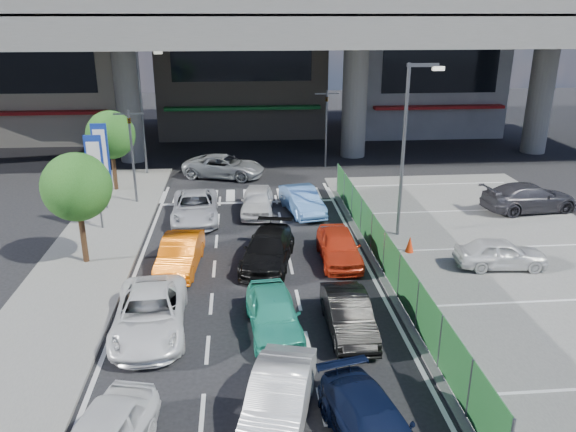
{
  "coord_description": "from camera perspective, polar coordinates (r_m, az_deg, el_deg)",
  "views": [
    {
      "loc": [
        -0.41,
        -18.36,
        9.96
      ],
      "look_at": [
        1.52,
        3.45,
        2.08
      ],
      "focal_mm": 35.0,
      "sensor_mm": 36.0,
      "label": 1
    }
  ],
  "objects": [
    {
      "name": "ground",
      "position": [
        20.89,
        -3.37,
        -8.71
      ],
      "size": [
        120.0,
        120.0,
        0.0
      ],
      "primitive_type": "plane",
      "color": "black",
      "rests_on": "ground"
    },
    {
      "name": "parking_lot",
      "position": [
        25.36,
        22.24,
        -4.82
      ],
      "size": [
        12.0,
        28.0,
        0.06
      ],
      "primitive_type": "cube",
      "color": "#5D5D5B",
      "rests_on": "ground"
    },
    {
      "name": "sidewalk_left",
      "position": [
        25.32,
        -19.77,
        -4.46
      ],
      "size": [
        4.0,
        30.0,
        0.12
      ],
      "primitive_type": "cube",
      "color": "#5D5D5B",
      "rests_on": "ground"
    },
    {
      "name": "fence_run",
      "position": [
        22.12,
        10.39,
        -4.72
      ],
      "size": [
        0.16,
        22.0,
        1.8
      ],
      "primitive_type": null,
      "color": "#1B5123",
      "rests_on": "ground"
    },
    {
      "name": "expressway",
      "position": [
        40.38,
        -4.72,
        18.05
      ],
      "size": [
        64.0,
        14.0,
        10.75
      ],
      "color": "slate",
      "rests_on": "ground"
    },
    {
      "name": "building_west",
      "position": [
        52.8,
        -23.01,
        14.54
      ],
      "size": [
        12.0,
        10.9,
        13.0
      ],
      "color": "#A69E86",
      "rests_on": "ground"
    },
    {
      "name": "building_center",
      "position": [
        51.39,
        -4.82,
        16.99
      ],
      "size": [
        14.0,
        10.9,
        15.0
      ],
      "color": "gray",
      "rests_on": "ground"
    },
    {
      "name": "building_east",
      "position": [
        53.08,
        13.42,
        15.01
      ],
      "size": [
        12.0,
        10.9,
        12.0
      ],
      "color": "slate",
      "rests_on": "ground"
    },
    {
      "name": "traffic_light_left",
      "position": [
        31.49,
        -15.73,
        8.04
      ],
      "size": [
        1.6,
        1.24,
        5.2
      ],
      "color": "#595B60",
      "rests_on": "ground"
    },
    {
      "name": "traffic_light_right",
      "position": [
        38.3,
        3.94,
        10.71
      ],
      "size": [
        1.6,
        1.24,
        5.2
      ],
      "color": "#595B60",
      "rests_on": "ground"
    },
    {
      "name": "street_lamp_right",
      "position": [
        26.03,
        12.09,
        7.87
      ],
      "size": [
        1.65,
        0.22,
        8.0
      ],
      "color": "#595B60",
      "rests_on": "ground"
    },
    {
      "name": "street_lamp_left",
      "position": [
        37.2,
        -14.45,
        11.18
      ],
      "size": [
        1.65,
        0.22,
        8.0
      ],
      "color": "#595B60",
      "rests_on": "ground"
    },
    {
      "name": "signboard_near",
      "position": [
        28.07,
        -18.96,
        4.5
      ],
      "size": [
        0.8,
        0.14,
        4.7
      ],
      "color": "#595B60",
      "rests_on": "ground"
    },
    {
      "name": "signboard_far",
      "position": [
        31.0,
        -18.45,
        5.93
      ],
      "size": [
        0.8,
        0.14,
        4.7
      ],
      "color": "#595B60",
      "rests_on": "ground"
    },
    {
      "name": "tree_near",
      "position": [
        24.22,
        -20.67,
        2.75
      ],
      "size": [
        2.8,
        2.8,
        4.8
      ],
      "color": "#382314",
      "rests_on": "ground"
    },
    {
      "name": "tree_far",
      "position": [
        34.31,
        -17.58,
        7.84
      ],
      "size": [
        2.8,
        2.8,
        4.8
      ],
      "color": "#382314",
      "rests_on": "ground"
    },
    {
      "name": "hatch_white_back_mid",
      "position": [
        15.09,
        -0.96,
        -18.12
      ],
      "size": [
        2.48,
        4.42,
        1.38
      ],
      "primitive_type": "imported",
      "rotation": [
        0.0,
        0.0,
        -0.26
      ],
      "color": "silver",
      "rests_on": "ground"
    },
    {
      "name": "minivan_navy_back",
      "position": [
        14.57,
        8.68,
        -20.4
      ],
      "size": [
        2.6,
        4.47,
        1.22
      ],
      "primitive_type": "imported",
      "rotation": [
        0.0,
        0.0,
        0.22
      ],
      "color": "black",
      "rests_on": "ground"
    },
    {
      "name": "sedan_white_mid_left",
      "position": [
        19.26,
        -13.86,
        -9.61
      ],
      "size": [
        2.58,
        5.09,
        1.38
      ],
      "primitive_type": "imported",
      "rotation": [
        0.0,
        0.0,
        0.06
      ],
      "color": "white",
      "rests_on": "ground"
    },
    {
      "name": "taxi_teal_mid",
      "position": [
        18.74,
        -1.47,
        -9.85
      ],
      "size": [
        1.94,
        4.17,
        1.38
      ],
      "primitive_type": "imported",
      "rotation": [
        0.0,
        0.0,
        0.08
      ],
      "color": "teal",
      "rests_on": "ground"
    },
    {
      "name": "hatch_black_mid_right",
      "position": [
        18.85,
        6.15,
        -9.95
      ],
      "size": [
        1.38,
        3.9,
        1.28
      ],
      "primitive_type": "imported",
      "rotation": [
        0.0,
        0.0,
        0.01
      ],
      "color": "black",
      "rests_on": "ground"
    },
    {
      "name": "taxi_orange_left",
      "position": [
        23.53,
        -10.9,
        -3.79
      ],
      "size": [
        1.83,
        4.28,
        1.37
      ],
      "primitive_type": "imported",
      "rotation": [
        0.0,
        0.0,
        -0.09
      ],
      "color": "#E95E06",
      "rests_on": "ground"
    },
    {
      "name": "sedan_black_mid",
      "position": [
        23.56,
        -2.04,
        -3.42
      ],
      "size": [
        2.83,
        4.96,
        1.35
      ],
      "primitive_type": "imported",
      "rotation": [
        0.0,
        0.0,
        -0.21
      ],
      "color": "black",
      "rests_on": "ground"
    },
    {
      "name": "taxi_orange_right",
      "position": [
        23.92,
        5.2,
        -3.09
      ],
      "size": [
        1.67,
        4.07,
        1.38
      ],
      "primitive_type": "imported",
      "rotation": [
        0.0,
        0.0,
        -0.01
      ],
      "color": "red",
      "rests_on": "ground"
    },
    {
      "name": "wagon_silver_front_left",
      "position": [
        29.01,
        -9.42,
        0.89
      ],
      "size": [
        2.51,
        5.06,
        1.38
      ],
      "primitive_type": "imported",
      "rotation": [
        0.0,
        0.0,
        0.04
      ],
      "color": "#BBBCC3",
      "rests_on": "ground"
    },
    {
      "name": "sedan_white_front_mid",
      "position": [
        29.65,
        -3.14,
        1.56
      ],
      "size": [
        1.95,
        4.17,
        1.38
      ],
      "primitive_type": "imported",
      "rotation": [
        0.0,
        0.0,
        -0.08
      ],
      "color": "silver",
      "rests_on": "ground"
    },
    {
      "name": "kei_truck_front_right",
      "position": [
        29.67,
        1.43,
        1.59
      ],
      "size": [
        2.25,
        4.39,
        1.38
      ],
      "primitive_type": "imported",
      "rotation": [
        0.0,
        0.0,
        0.2
      ],
      "color": "#4B7BBF",
      "rests_on": "ground"
    },
    {
      "name": "crossing_wagon_silver",
      "position": [
        36.55,
        -6.52,
        5.03
      ],
      "size": [
        5.65,
        3.81,
        1.44
      ],
      "primitive_type": "imported",
      "rotation": [
        0.0,
        0.0,
        1.27
      ],
      "color": "#929699",
      "rests_on": "ground"
    },
    {
      "name": "parked_sedan_white",
      "position": [
        24.77,
        20.79,
        -3.55
      ],
      "size": [
        3.79,
        1.76,
        1.25
      ],
      "primitive_type": "imported",
      "rotation": [
        0.0,
        0.0,
        1.49
      ],
      "color": "silver",
      "rests_on": "parking_lot"
    },
    {
      "name": "parked_sedan_dgrey",
      "position": [
        32.45,
        23.3,
        1.75
      ],
      "size": [
        5.31,
        2.65,
        1.48
      ],
      "primitive_type": "imported",
      "rotation": [
        0.0,
        0.0,
        1.69
      ],
      "color": "#313035",
      "rests_on": "parking_lot"
    },
    {
      "name": "traffic_cone",
      "position": [
        25.31,
        12.26,
        -2.81
      ],
      "size": [
        0.47,
        0.47,
        0.73
      ],
      "primitive_type": "cone",
      "rotation": [
        0.0,
        0.0,
        -0.31
      ],
      "color": "red",
      "rests_on": "parking_lot"
    }
  ]
}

